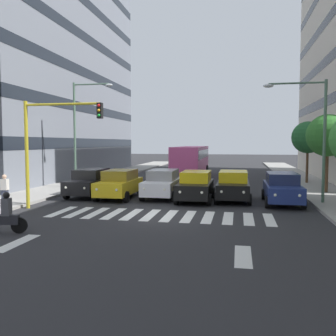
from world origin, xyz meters
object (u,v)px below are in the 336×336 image
object	(u,v)px
bus_behind_traffic	(191,158)
street_lamp_left	(313,126)
car_3	(163,183)
car_4	(120,184)
motorcycle_with_rider	(5,216)
car_5	(91,182)
street_lamp_right	(81,124)
car_2	(196,186)
street_tree_1	(328,136)
pedestrian_waiting	(5,190)
street_tree_2	(308,138)
car_0	(282,188)
car_1	(233,185)
traffic_light_gantry	(48,137)

from	to	relation	value
bus_behind_traffic	street_lamp_left	distance (m)	17.04
street_lamp_left	car_3	bearing A→B (deg)	-6.20
car_4	motorcycle_with_rider	world-z (taller)	car_4
car_5	street_lamp_right	distance (m)	5.35
car_2	bus_behind_traffic	bearing A→B (deg)	-81.56
street_tree_1	pedestrian_waiting	world-z (taller)	street_tree_1
street_tree_2	car_4	bearing A→B (deg)	38.06
car_3	street_lamp_right	xyz separation A→B (m)	(6.64, -2.89, 3.85)
car_4	street_lamp_right	xyz separation A→B (m)	(4.08, -3.55, 3.85)
street_lamp_right	car_0	bearing A→B (deg)	164.07
street_lamp_left	street_lamp_right	world-z (taller)	street_lamp_right
car_2	bus_behind_traffic	size ratio (longest dim) A/B	0.42
car_5	pedestrian_waiting	xyz separation A→B (m)	(2.46, 5.12, 0.11)
car_0	motorcycle_with_rider	world-z (taller)	car_0
bus_behind_traffic	motorcycle_with_rider	xyz separation A→B (m)	(3.96, 23.45, -1.21)
street_tree_1	motorcycle_with_rider	bearing A→B (deg)	42.93
car_5	motorcycle_with_rider	distance (m)	9.60
car_0	street_lamp_left	xyz separation A→B (m)	(-1.54, -0.07, 3.39)
car_5	bus_behind_traffic	size ratio (longest dim) A/B	0.42
car_3	street_lamp_right	world-z (taller)	street_lamp_right
car_1	street_lamp_left	distance (m)	5.45
bus_behind_traffic	pedestrian_waiting	size ratio (longest dim) A/B	6.44
car_1	street_tree_1	world-z (taller)	street_tree_1
car_3	car_4	size ratio (longest dim) A/B	1.00
car_1	bus_behind_traffic	bearing A→B (deg)	-72.89
car_1	car_3	bearing A→B (deg)	-3.69
car_0	street_lamp_right	world-z (taller)	street_lamp_right
street_lamp_right	street_tree_2	world-z (taller)	street_lamp_right
car_1	pedestrian_waiting	xyz separation A→B (m)	(11.37, 5.08, 0.11)
car_1	car_5	distance (m)	8.90
car_0	pedestrian_waiting	bearing A→B (deg)	17.25
car_3	street_lamp_left	size ratio (longest dim) A/B	0.67
car_3	bus_behind_traffic	size ratio (longest dim) A/B	0.42
car_3	street_tree_1	world-z (taller)	street_tree_1
car_2	motorcycle_with_rider	distance (m)	10.87
car_2	street_lamp_right	distance (m)	10.28
car_0	traffic_light_gantry	xyz separation A→B (m)	(11.87, 3.87, 2.80)
car_1	car_4	bearing A→B (deg)	3.19
street_lamp_right	bus_behind_traffic	bearing A→B (deg)	-121.69
street_lamp_right	street_lamp_left	bearing A→B (deg)	165.85
car_3	bus_behind_traffic	xyz separation A→B (m)	(0.00, -13.64, 0.97)
car_4	traffic_light_gantry	world-z (taller)	traffic_light_gantry
car_1	street_tree_1	distance (m)	7.58
car_1	pedestrian_waiting	distance (m)	12.45
car_3	motorcycle_with_rider	bearing A→B (deg)	68.03
bus_behind_traffic	street_lamp_left	world-z (taller)	street_lamp_left
traffic_light_gantry	car_4	bearing A→B (deg)	-119.29
car_1	bus_behind_traffic	size ratio (longest dim) A/B	0.42
car_3	street_tree_2	xyz separation A→B (m)	(-10.02, -9.19, 2.91)
bus_behind_traffic	street_tree_1	size ratio (longest dim) A/B	2.07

